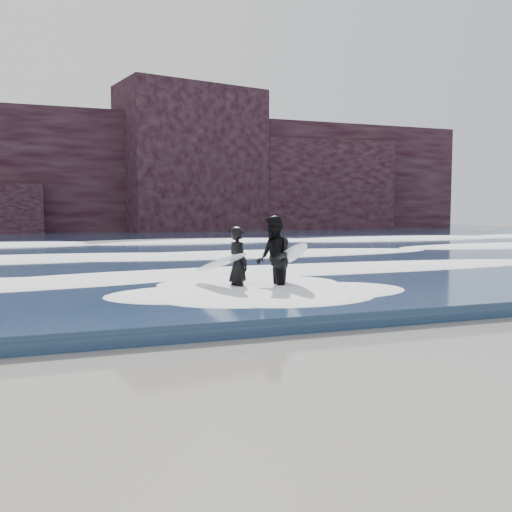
% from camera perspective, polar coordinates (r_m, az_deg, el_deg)
% --- Properties ---
extents(ground, '(120.00, 120.00, 0.00)m').
position_cam_1_polar(ground, '(6.24, 7.23, -14.13)').
color(ground, brown).
rests_on(ground, ground).
extents(sea, '(90.00, 52.00, 0.30)m').
position_cam_1_polar(sea, '(34.41, -15.48, 1.30)').
color(sea, navy).
rests_on(sea, ground).
extents(headland, '(70.00, 9.00, 10.00)m').
position_cam_1_polar(headland, '(51.41, -17.14, 7.69)').
color(headland, black).
rests_on(headland, ground).
extents(foam_near, '(60.00, 3.20, 0.20)m').
position_cam_1_polar(foam_near, '(14.60, -9.17, -1.79)').
color(foam_near, white).
rests_on(foam_near, sea).
extents(foam_mid, '(60.00, 4.00, 0.24)m').
position_cam_1_polar(foam_mid, '(21.48, -12.71, 0.22)').
color(foam_mid, white).
rests_on(foam_mid, sea).
extents(foam_far, '(60.00, 4.80, 0.30)m').
position_cam_1_polar(foam_far, '(30.41, -14.89, 1.47)').
color(foam_far, white).
rests_on(foam_far, sea).
extents(surfer_left, '(1.17, 2.04, 1.65)m').
position_cam_1_polar(surfer_left, '(12.56, -2.19, -0.78)').
color(surfer_left, black).
rests_on(surfer_left, ground).
extents(surfer_right, '(1.19, 1.85, 1.89)m').
position_cam_1_polar(surfer_right, '(12.61, 1.90, -0.21)').
color(surfer_right, black).
rests_on(surfer_right, ground).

